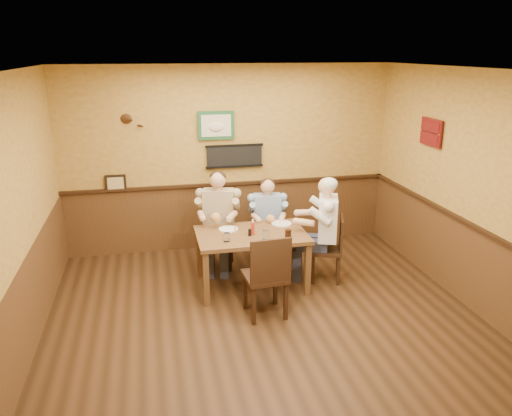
{
  "coord_description": "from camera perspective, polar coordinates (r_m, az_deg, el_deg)",
  "views": [
    {
      "loc": [
        -1.2,
        -4.87,
        3.0
      ],
      "look_at": [
        0.07,
        0.93,
        1.1
      ],
      "focal_mm": 35.0,
      "sensor_mm": 36.0,
      "label": 1
    }
  ],
  "objects": [
    {
      "name": "room",
      "position": [
        5.37,
        2.39,
        3.59
      ],
      "size": [
        5.02,
        5.03,
        2.81
      ],
      "color": "black",
      "rests_on": "ground"
    },
    {
      "name": "dining_table",
      "position": [
        6.42,
        -0.53,
        -3.66
      ],
      "size": [
        1.4,
        0.9,
        0.75
      ],
      "color": "brown",
      "rests_on": "ground"
    },
    {
      "name": "chair_back_left",
      "position": [
        7.11,
        -4.22,
        -3.37
      ],
      "size": [
        0.49,
        0.49,
        0.88
      ],
      "primitive_type": null,
      "rotation": [
        0.0,
        0.0,
        -0.23
      ],
      "color": "#311E0F",
      "rests_on": "ground"
    },
    {
      "name": "chair_back_right",
      "position": [
        7.27,
        1.27,
        -3.25
      ],
      "size": [
        0.41,
        0.41,
        0.79
      ],
      "primitive_type": null,
      "rotation": [
        0.0,
        0.0,
        -0.13
      ],
      "color": "#311E0F",
      "rests_on": "ground"
    },
    {
      "name": "chair_right_end",
      "position": [
        6.77,
        8.04,
        -4.6
      ],
      "size": [
        0.53,
        0.53,
        0.9
      ],
      "primitive_type": null,
      "rotation": [
        0.0,
        0.0,
        -1.92
      ],
      "color": "#311E0F",
      "rests_on": "ground"
    },
    {
      "name": "chair_near_side",
      "position": [
        5.82,
        1.05,
        -7.59
      ],
      "size": [
        0.5,
        0.5,
        1.02
      ],
      "primitive_type": null,
      "rotation": [
        0.0,
        0.0,
        3.21
      ],
      "color": "#311E0F",
      "rests_on": "ground"
    },
    {
      "name": "diner_tan_shirt",
      "position": [
        7.05,
        -4.26,
        -1.94
      ],
      "size": [
        0.7,
        0.7,
        1.26
      ],
      "primitive_type": null,
      "rotation": [
        0.0,
        0.0,
        -0.23
      ],
      "color": "tan",
      "rests_on": "ground"
    },
    {
      "name": "diner_blue_polo",
      "position": [
        7.21,
        1.28,
        -1.98
      ],
      "size": [
        0.59,
        0.59,
        1.13
      ],
      "primitive_type": null,
      "rotation": [
        0.0,
        0.0,
        -0.13
      ],
      "color": "#7E9BBE",
      "rests_on": "ground"
    },
    {
      "name": "diner_white_elder",
      "position": [
        6.7,
        8.11,
        -3.08
      ],
      "size": [
        0.76,
        0.76,
        1.28
      ],
      "primitive_type": null,
      "rotation": [
        0.0,
        0.0,
        -1.92
      ],
      "color": "white",
      "rests_on": "ground"
    },
    {
      "name": "water_glass_left",
      "position": [
        6.11,
        -3.37,
        -3.34
      ],
      "size": [
        0.1,
        0.1,
        0.11
      ],
      "primitive_type": "cylinder",
      "rotation": [
        0.0,
        0.0,
        0.4
      ],
      "color": "silver",
      "rests_on": "dining_table"
    },
    {
      "name": "water_glass_mid",
      "position": [
        6.14,
        1.15,
        -3.12
      ],
      "size": [
        0.1,
        0.1,
        0.12
      ],
      "primitive_type": "cylinder",
      "rotation": [
        0.0,
        0.0,
        -0.2
      ],
      "color": "white",
      "rests_on": "dining_table"
    },
    {
      "name": "cola_tumbler",
      "position": [
        6.24,
        3.69,
        -2.93
      ],
      "size": [
        0.1,
        0.1,
        0.1
      ],
      "primitive_type": "cylinder",
      "rotation": [
        0.0,
        0.0,
        0.34
      ],
      "color": "black",
      "rests_on": "dining_table"
    },
    {
      "name": "hot_sauce_bottle",
      "position": [
        6.31,
        -0.38,
        -2.28
      ],
      "size": [
        0.05,
        0.05,
        0.18
      ],
      "primitive_type": "cylinder",
      "rotation": [
        0.0,
        0.0,
        0.13
      ],
      "color": "#B62C13",
      "rests_on": "dining_table"
    },
    {
      "name": "salt_shaker",
      "position": [
        6.4,
        -2.38,
        -2.46
      ],
      "size": [
        0.04,
        0.04,
        0.08
      ],
      "primitive_type": "cylinder",
      "rotation": [
        0.0,
        0.0,
        -0.39
      ],
      "color": "white",
      "rests_on": "dining_table"
    },
    {
      "name": "pepper_shaker",
      "position": [
        6.28,
        -0.74,
        -2.81
      ],
      "size": [
        0.05,
        0.05,
        0.09
      ],
      "primitive_type": "cylinder",
      "rotation": [
        0.0,
        0.0,
        0.36
      ],
      "color": "black",
      "rests_on": "dining_table"
    },
    {
      "name": "plate_far_left",
      "position": [
        6.51,
        -3.18,
        -2.43
      ],
      "size": [
        0.25,
        0.25,
        0.02
      ],
      "primitive_type": "cylinder",
      "rotation": [
        0.0,
        0.0,
        -0.01
      ],
      "color": "white",
      "rests_on": "dining_table"
    },
    {
      "name": "plate_far_right",
      "position": [
        6.71,
        2.94,
        -1.79
      ],
      "size": [
        0.3,
        0.3,
        0.02
      ],
      "primitive_type": "cylinder",
      "rotation": [
        0.0,
        0.0,
        0.1
      ],
      "color": "silver",
      "rests_on": "dining_table"
    }
  ]
}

